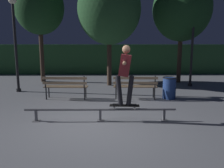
# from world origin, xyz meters

# --- Properties ---
(ground_plane) EXTENTS (90.00, 90.00, 0.00)m
(ground_plane) POSITION_xyz_m (0.00, 0.00, 0.00)
(ground_plane) COLOR slate
(hedge_backdrop) EXTENTS (24.00, 1.20, 1.97)m
(hedge_backdrop) POSITION_xyz_m (0.00, 10.28, 0.98)
(hedge_backdrop) COLOR #2D5B33
(hedge_backdrop) RESTS_ON ground
(grind_rail) EXTENTS (3.98, 0.18, 0.34)m
(grind_rail) POSITION_xyz_m (0.00, 0.28, 0.26)
(grind_rail) COLOR slate
(grind_rail) RESTS_ON ground
(skateboard) EXTENTS (0.79, 0.27, 0.09)m
(skateboard) POSITION_xyz_m (0.64, 0.28, 0.41)
(skateboard) COLOR black
(skateboard) RESTS_ON grind_rail
(skateboarder) EXTENTS (0.63, 1.41, 1.56)m
(skateboarder) POSITION_xyz_m (0.64, 0.28, 1.35)
(skateboarder) COLOR black
(skateboarder) RESTS_ON skateboard
(park_bench_leftmost) EXTENTS (1.62, 0.49, 0.88)m
(park_bench_leftmost) POSITION_xyz_m (-1.36, 2.72, 0.54)
(park_bench_leftmost) COLOR black
(park_bench_leftmost) RESTS_ON ground
(park_bench_left_center) EXTENTS (1.62, 0.49, 0.88)m
(park_bench_left_center) POSITION_xyz_m (1.19, 2.72, 0.54)
(park_bench_left_center) COLOR black
(park_bench_left_center) RESTS_ON ground
(tree_far_right) EXTENTS (2.91, 2.91, 5.33)m
(tree_far_right) POSITION_xyz_m (3.90, 6.42, 3.72)
(tree_far_right) COLOR #3D2D23
(tree_far_right) RESTS_ON ground
(tree_behind_benches) EXTENTS (2.96, 2.96, 5.23)m
(tree_behind_benches) POSITION_xyz_m (0.25, 5.61, 3.59)
(tree_behind_benches) COLOR #3D2D23
(tree_behind_benches) RESTS_ON ground
(tree_far_left) EXTENTS (2.51, 2.51, 5.24)m
(tree_far_left) POSITION_xyz_m (-3.34, 6.79, 3.84)
(tree_far_left) COLOR #3D2D23
(tree_far_left) RESTS_ON ground
(lamp_post_right) EXTENTS (0.32, 0.32, 3.90)m
(lamp_post_right) POSITION_xyz_m (4.14, 5.33, 2.48)
(lamp_post_right) COLOR black
(lamp_post_right) RESTS_ON ground
(lamp_post_left) EXTENTS (0.32, 0.32, 3.90)m
(lamp_post_left) POSITION_xyz_m (-3.63, 4.12, 2.48)
(lamp_post_left) COLOR black
(lamp_post_left) RESTS_ON ground
(trash_can) EXTENTS (0.52, 0.52, 0.80)m
(trash_can) POSITION_xyz_m (2.47, 2.79, 0.41)
(trash_can) COLOR navy
(trash_can) RESTS_ON ground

